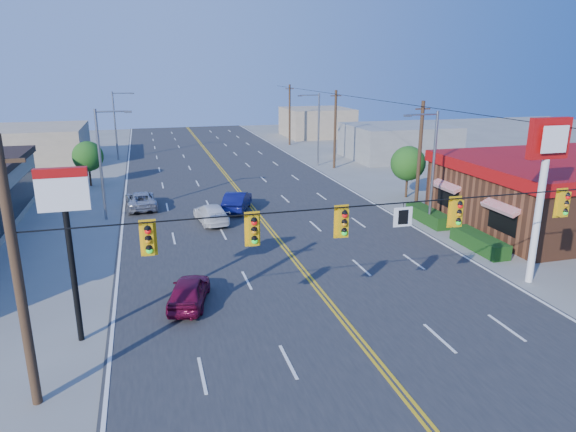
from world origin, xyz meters
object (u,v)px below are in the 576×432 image
object	(u,v)px
kfc	(559,192)
car_silver	(141,201)
kfc_pylon	(545,168)
car_magenta	(189,292)
car_white	(211,214)
signal_span	(370,234)
pizza_hut_sign	(66,220)
car_blue	(237,202)

from	to	relation	value
kfc	car_silver	xyz separation A→B (m)	(-28.38, 12.26, -1.71)
kfc	kfc_pylon	bearing A→B (deg)	-138.05
kfc_pylon	car_magenta	world-z (taller)	kfc_pylon
car_magenta	car_white	size ratio (longest dim) A/B	0.88
car_white	car_silver	distance (m)	7.19
signal_span	car_magenta	size ratio (longest dim) A/B	6.06
car_magenta	car_white	distance (m)	13.26
pizza_hut_sign	car_white	bearing A→B (deg)	63.78
kfc	car_silver	bearing A→B (deg)	156.63
car_white	signal_span	bearing A→B (deg)	93.66
car_silver	car_white	bearing A→B (deg)	128.53
signal_span	pizza_hut_sign	distance (m)	11.60
car_magenta	car_blue	size ratio (longest dim) A/B	0.88
pizza_hut_sign	car_silver	bearing A→B (deg)	82.91
kfc	car_blue	world-z (taller)	kfc
car_white	car_blue	bearing A→B (deg)	-138.70
car_magenta	car_blue	world-z (taller)	car_blue
pizza_hut_sign	car_blue	xyz separation A→B (m)	(9.72, 17.59, -4.43)
kfc_pylon	car_white	distance (m)	21.61
kfc	kfc_pylon	world-z (taller)	kfc_pylon
car_blue	car_white	distance (m)	3.54
car_silver	kfc	bearing A→B (deg)	152.81
kfc	car_blue	bearing A→B (deg)	155.64
signal_span	car_silver	xyz separation A→B (m)	(-8.36, 24.26, -4.22)
signal_span	kfc	size ratio (longest dim) A/B	1.49
signal_span	kfc_pylon	distance (m)	11.87
kfc	car_white	size ratio (longest dim) A/B	3.59
kfc	car_magenta	distance (m)	27.03
pizza_hut_sign	car_magenta	world-z (taller)	pizza_hut_sign
car_magenta	car_silver	bearing A→B (deg)	-68.89
signal_span	car_silver	bearing A→B (deg)	109.01
car_blue	car_white	size ratio (longest dim) A/B	1.00
car_magenta	kfc_pylon	bearing A→B (deg)	-171.89
pizza_hut_sign	car_magenta	size ratio (longest dim) A/B	1.71
pizza_hut_sign	kfc_pylon	bearing A→B (deg)	0.00
signal_span	car_blue	bearing A→B (deg)	93.07
car_white	car_magenta	bearing A→B (deg)	71.13
kfc_pylon	car_silver	distance (m)	28.62
kfc_pylon	signal_span	bearing A→B (deg)	-160.22
kfc_pylon	car_blue	distance (m)	22.09
car_magenta	car_silver	xyz separation A→B (m)	(-2.08, 18.28, -0.02)
signal_span	pizza_hut_sign	size ratio (longest dim) A/B	3.55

